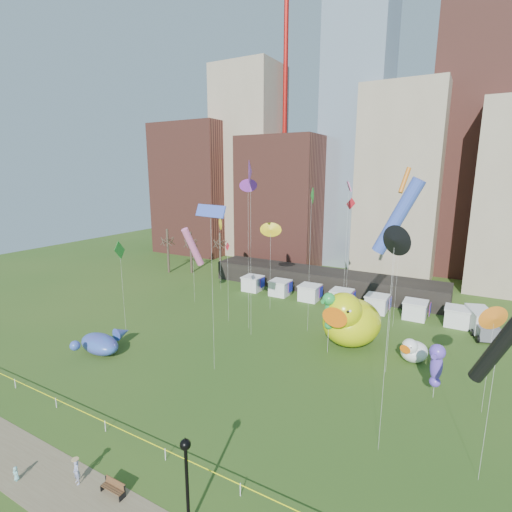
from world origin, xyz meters
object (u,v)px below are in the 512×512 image
Objects in this scene: seahorse_purple at (437,362)px; small_duck at (413,351)px; lamppost at (187,474)px; toddler at (16,473)px; big_duck at (350,320)px; park_bench at (114,487)px; whale_inflatable at (101,343)px; woman at (77,472)px; box_truck at (481,322)px; seahorse_green at (329,308)px.

small_duck is at bearing 123.27° from seahorse_purple.
toddler is at bearing -166.51° from lamppost.
big_duck is 2.33× the size of small_duck.
big_duck is 26.87m from lamppost.
lamppost is (-7.90, -26.26, 2.23)m from small_duck.
park_bench is at bearing -94.53° from small_duck.
big_duck is at bearing 75.88° from park_bench.
small_duck is (6.84, -0.58, -1.80)m from big_duck.
big_duck is 1.30× the size of whale_inflatable.
woman is (-2.62, -0.60, 0.39)m from park_bench.
big_duck is 9.49× the size of toddler.
lamppost reaches higher than box_truck.
seahorse_green reaches higher than park_bench.
woman is at bearing 24.60° from toddler.
small_duck is at bearing 73.27° from lamppost.
big_duck reaches higher than small_duck.
whale_inflatable reaches higher than toddler.
box_truck is at bearing 49.02° from big_duck.
whale_inflatable is at bearing -138.78° from big_duck.
whale_inflatable is 20.48m from park_bench.
big_duck is at bearing 87.75° from lamppost.
lamppost is at bearing -69.62° from seahorse_green.
lamppost reaches higher than park_bench.
box_truck is (35.74, 26.20, 0.32)m from whale_inflatable.
small_duck is 29.87m from park_bench.
big_duck reaches higher than park_bench.
small_duck is 0.68× the size of lamppost.
whale_inflatable reaches higher than park_bench.
seahorse_purple is (9.37, -6.65, 0.35)m from big_duck.
seahorse_purple is 3.01× the size of woman.
whale_inflatable is (-32.20, -8.31, -2.31)m from seahorse_purple.
park_bench is 43.15m from box_truck.
box_truck is at bearing 84.84° from small_duck.
small_duck reaches higher than toddler.
park_bench is at bearing -116.87° from seahorse_purple.
toddler is at bearing -160.07° from park_bench.
lamppost is at bearing -84.73° from small_duck.
seahorse_purple is at bearing 0.28° from seahorse_green.
woman is (-18.49, -21.24, -2.54)m from seahorse_purple.
seahorse_purple reaches higher than woman.
park_bench is (-5.00, -24.39, -4.62)m from seahorse_green.
whale_inflatable is 1.22× the size of lamppost.
big_duck is 11.50m from seahorse_purple.
big_duck is at bearing 40.12° from whale_inflatable.
whale_inflatable is at bearing 151.96° from woman.
park_bench is 1.75× the size of toddler.
park_bench is 1.00× the size of woman.
seahorse_purple is 0.72× the size of whale_inflatable.
seahorse_purple is at bearing -45.39° from small_duck.
big_duck is 3.86m from seahorse_green.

